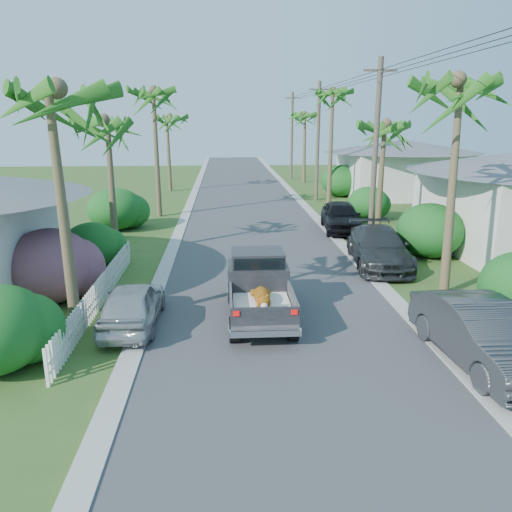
{
  "coord_description": "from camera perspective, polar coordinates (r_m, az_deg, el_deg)",
  "views": [
    {
      "loc": [
        -1.71,
        -11.02,
        6.2
      ],
      "look_at": [
        -0.58,
        6.46,
        1.4
      ],
      "focal_mm": 35.0,
      "sensor_mm": 36.0,
      "label": 1
    }
  ],
  "objects": [
    {
      "name": "parked_car_rn",
      "position": [
        14.31,
        24.37,
        -8.17
      ],
      "size": [
        2.09,
        5.14,
        1.66
      ],
      "primitive_type": "imported",
      "rotation": [
        0.0,
        0.0,
        0.07
      ],
      "color": "#2F3234",
      "rests_on": "ground"
    },
    {
      "name": "utility_pole_c",
      "position": [
        39.74,
        7.08,
        12.9
      ],
      "size": [
        1.6,
        0.26,
        9.0
      ],
      "color": "brown",
      "rests_on": "ground"
    },
    {
      "name": "shrub_l_b",
      "position": [
        18.73,
        -22.52,
        -1.05
      ],
      "size": [
        3.0,
        3.3,
        2.6
      ],
      "primitive_type": "ellipsoid",
      "color": "#BE1B7A",
      "rests_on": "ground"
    },
    {
      "name": "house_right_far",
      "position": [
        43.77,
        16.18,
        9.38
      ],
      "size": [
        9.0,
        8.0,
        4.6
      ],
      "color": "silver",
      "rests_on": "ground"
    },
    {
      "name": "picket_fence",
      "position": [
        18.0,
        -17.32,
        -3.87
      ],
      "size": [
        0.1,
        11.0,
        1.0
      ],
      "primitive_type": "cube",
      "color": "white",
      "rests_on": "ground"
    },
    {
      "name": "parked_car_ln",
      "position": [
        15.88,
        -13.94,
        -5.43
      ],
      "size": [
        1.68,
        4.12,
        1.4
      ],
      "primitive_type": "imported",
      "rotation": [
        0.0,
        0.0,
        3.13
      ],
      "color": "#ABAFB2",
      "rests_on": "ground"
    },
    {
      "name": "palm_r_b",
      "position": [
        27.32,
        14.47,
        14.33
      ],
      "size": [
        4.4,
        4.4,
        7.2
      ],
      "color": "brown",
      "rests_on": "ground"
    },
    {
      "name": "palm_r_a",
      "position": [
        18.85,
        22.61,
        17.93
      ],
      "size": [
        4.4,
        4.4,
        8.7
      ],
      "color": "brown",
      "rests_on": "ground"
    },
    {
      "name": "pickup_truck",
      "position": [
        16.35,
        0.27,
        -3.19
      ],
      "size": [
        1.98,
        5.12,
        2.06
      ],
      "color": "black",
      "rests_on": "ground"
    },
    {
      "name": "utility_pole_d",
      "position": [
        54.54,
        4.12,
        13.6
      ],
      "size": [
        1.6,
        0.26,
        9.0
      ],
      "color": "brown",
      "rests_on": "ground"
    },
    {
      "name": "palm_l_d",
      "position": [
        45.28,
        -10.14,
        15.4
      ],
      "size": [
        4.4,
        4.4,
        7.7
      ],
      "color": "brown",
      "rests_on": "ground"
    },
    {
      "name": "shrub_r_d",
      "position": [
        42.44,
        9.66,
        8.48
      ],
      "size": [
        3.2,
        3.52,
        2.6
      ],
      "primitive_type": "ellipsoid",
      "color": "#164F19",
      "rests_on": "ground"
    },
    {
      "name": "utility_pole_b",
      "position": [
        25.16,
        13.46,
        11.26
      ],
      "size": [
        1.6,
        0.26,
        9.0
      ],
      "color": "brown",
      "rests_on": "ground"
    },
    {
      "name": "curb_right",
      "position": [
        37.04,
        5.72,
        5.66
      ],
      "size": [
        0.6,
        100.0,
        0.06
      ],
      "primitive_type": "cube",
      "color": "#A5A39E",
      "rests_on": "ground"
    },
    {
      "name": "palm_l_a",
      "position": [
        14.74,
        -22.46,
        17.07
      ],
      "size": [
        4.4,
        4.4,
        8.2
      ],
      "color": "brown",
      "rests_on": "ground"
    },
    {
      "name": "curb_left",
      "position": [
        36.64,
        -7.74,
        5.49
      ],
      "size": [
        0.6,
        100.0,
        0.06
      ],
      "primitive_type": "cube",
      "color": "#A5A39E",
      "rests_on": "ground"
    },
    {
      "name": "shrub_l_c",
      "position": [
        22.39,
        -18.31,
        1.1
      ],
      "size": [
        2.4,
        2.64,
        2.0
      ],
      "primitive_type": "ellipsoid",
      "color": "#164F19",
      "rests_on": "ground"
    },
    {
      "name": "palm_r_d",
      "position": [
        51.68,
        5.66,
        15.84
      ],
      "size": [
        4.4,
        4.4,
        8.0
      ],
      "color": "brown",
      "rests_on": "ground"
    },
    {
      "name": "palm_l_c",
      "position": [
        33.34,
        -11.66,
        17.97
      ],
      "size": [
        4.4,
        4.4,
        9.2
      ],
      "color": "brown",
      "rests_on": "ground"
    },
    {
      "name": "palm_l_b",
      "position": [
        23.58,
        -16.72,
        14.57
      ],
      "size": [
        4.4,
        4.4,
        7.4
      ],
      "color": "brown",
      "rests_on": "ground"
    },
    {
      "name": "parked_car_rm",
      "position": [
        22.4,
        13.85,
        0.94
      ],
      "size": [
        2.84,
        5.77,
        1.61
      ],
      "primitive_type": "imported",
      "rotation": [
        0.0,
        0.0,
        -0.11
      ],
      "color": "#282B2D",
      "rests_on": "ground"
    },
    {
      "name": "shrub_r_b",
      "position": [
        24.5,
        19.26,
        2.8
      ],
      "size": [
        3.0,
        3.3,
        2.5
      ],
      "primitive_type": "ellipsoid",
      "color": "#164F19",
      "rests_on": "ground"
    },
    {
      "name": "shrub_l_d",
      "position": [
        30.12,
        -15.77,
        5.19
      ],
      "size": [
        3.2,
        3.52,
        2.4
      ],
      "primitive_type": "ellipsoid",
      "color": "#164F19",
      "rests_on": "ground"
    },
    {
      "name": "palm_r_c",
      "position": [
        37.91,
        8.78,
        18.04
      ],
      "size": [
        4.4,
        4.4,
        9.4
      ],
      "color": "brown",
      "rests_on": "ground"
    },
    {
      "name": "shrub_r_c",
      "position": [
        32.77,
        12.74,
        5.9
      ],
      "size": [
        2.6,
        2.86,
        2.1
      ],
      "primitive_type": "ellipsoid",
      "color": "#164F19",
      "rests_on": "ground"
    },
    {
      "name": "ground",
      "position": [
        12.76,
        4.61,
        -13.8
      ],
      "size": [
        120.0,
        120.0,
        0.0
      ],
      "primitive_type": "plane",
      "color": "#36551F",
      "rests_on": "ground"
    },
    {
      "name": "road",
      "position": [
        36.59,
        -0.97,
        5.58
      ],
      "size": [
        8.0,
        100.0,
        0.02
      ],
      "primitive_type": "cube",
      "color": "#38383A",
      "rests_on": "ground"
    },
    {
      "name": "parked_car_rf",
      "position": [
        29.01,
        9.67,
        4.46
      ],
      "size": [
        2.42,
        5.11,
        1.69
      ],
      "primitive_type": "imported",
      "rotation": [
        0.0,
        0.0,
        -0.09
      ],
      "color": "black",
      "rests_on": "ground"
    }
  ]
}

